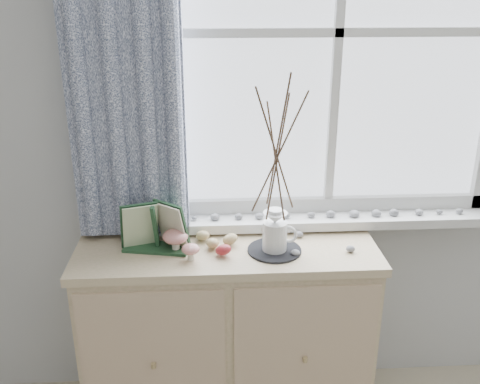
{
  "coord_description": "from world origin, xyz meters",
  "views": [
    {
      "loc": [
        -0.21,
        -0.15,
        1.83
      ],
      "look_at": [
        -0.1,
        1.7,
        1.1
      ],
      "focal_mm": 40.0,
      "sensor_mm": 36.0,
      "label": 1
    }
  ],
  "objects_px": {
    "sideboard": "(228,335)",
    "botanical_book": "(155,229)",
    "twig_pitcher": "(277,150)",
    "toadstool_cluster": "(179,240)"
  },
  "relations": [
    {
      "from": "botanical_book",
      "to": "toadstool_cluster",
      "type": "height_order",
      "value": "botanical_book"
    },
    {
      "from": "botanical_book",
      "to": "toadstool_cluster",
      "type": "relative_size",
      "value": 1.9
    },
    {
      "from": "toadstool_cluster",
      "to": "botanical_book",
      "type": "bearing_deg",
      "value": 172.75
    },
    {
      "from": "sideboard",
      "to": "botanical_book",
      "type": "height_order",
      "value": "botanical_book"
    },
    {
      "from": "twig_pitcher",
      "to": "sideboard",
      "type": "bearing_deg",
      "value": -173.58
    },
    {
      "from": "sideboard",
      "to": "twig_pitcher",
      "type": "distance_m",
      "value": 0.86
    },
    {
      "from": "botanical_book",
      "to": "sideboard",
      "type": "bearing_deg",
      "value": 18.91
    },
    {
      "from": "sideboard",
      "to": "twig_pitcher",
      "type": "bearing_deg",
      "value": -15.27
    },
    {
      "from": "botanical_book",
      "to": "twig_pitcher",
      "type": "height_order",
      "value": "twig_pitcher"
    },
    {
      "from": "sideboard",
      "to": "twig_pitcher",
      "type": "xyz_separation_m",
      "value": [
        0.18,
        -0.05,
        0.84
      ]
    }
  ]
}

